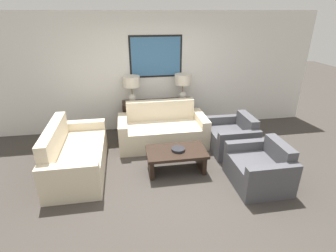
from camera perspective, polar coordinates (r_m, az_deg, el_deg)
The scene contains 11 objects.
ground_plane at distance 4.51m, azimuth 1.49°, elevation -11.96°, with size 20.00×20.00×0.00m, color #3D3833.
back_wall at distance 6.16m, azimuth -2.65°, elevation 11.54°, with size 7.55×0.12×2.65m.
console_table at distance 6.18m, azimuth -2.17°, elevation 2.22°, with size 1.63×0.39×0.73m.
table_lamp_left at distance 5.89m, azimuth -7.93°, elevation 9.07°, with size 0.37×0.37×0.60m.
table_lamp_right at distance 6.03m, azimuth 3.23°, elevation 9.60°, with size 0.37×0.37×0.60m.
couch_by_back_wall at distance 5.57m, azimuth -1.23°, elevation -1.01°, with size 1.83×0.88×0.88m.
couch_by_side at distance 4.91m, azimuth -19.48°, elevation -6.17°, with size 0.88×1.83×0.88m.
coffee_table at distance 4.64m, azimuth 1.82°, elevation -6.58°, with size 1.04×0.61×0.40m.
decorative_bowl at distance 4.58m, azimuth 2.23°, elevation -5.11°, with size 0.24×0.24×0.05m.
armchair_near_back_wall at distance 5.51m, azimuth 13.71°, elevation -2.40°, with size 0.83×0.97×0.73m.
armchair_near_camera at distance 4.59m, azimuth 19.32°, elevation -8.80°, with size 0.83×0.97×0.73m.
Camera 1 is at (-0.72, -3.59, 2.64)m, focal length 28.00 mm.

